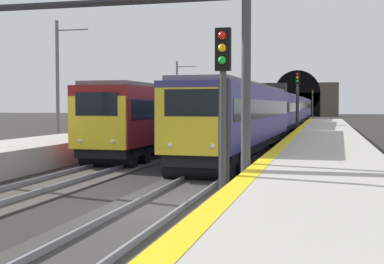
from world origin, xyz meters
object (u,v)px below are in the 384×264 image
at_px(train_main_approaching, 285,110).
at_px(overhead_signal_gantry, 103,28).
at_px(train_adjacent_platform, 229,111).
at_px(railway_signal_mid, 297,98).
at_px(catenary_mast_far, 177,95).
at_px(railway_signal_near, 223,103).
at_px(catenary_mast_near, 58,84).
at_px(railway_signal_far, 313,102).

distance_m(train_main_approaching, overhead_signal_gantry, 43.48).
height_order(train_adjacent_platform, railway_signal_mid, railway_signal_mid).
relative_size(train_adjacent_platform, catenary_mast_far, 8.29).
xyz_separation_m(train_main_approaching, railway_signal_near, (-46.04, -1.86, 0.64)).
relative_size(train_main_approaching, catenary_mast_near, 10.24).
height_order(railway_signal_near, catenary_mast_near, catenary_mast_near).
bearing_deg(overhead_signal_gantry, catenary_mast_far, 12.58).
height_order(train_main_approaching, catenary_mast_near, catenary_mast_near).
relative_size(train_main_approaching, train_adjacent_platform, 1.29).
height_order(train_main_approaching, catenary_mast_far, catenary_mast_far).
relative_size(railway_signal_near, railway_signal_far, 0.81).
xyz_separation_m(train_adjacent_platform, catenary_mast_far, (4.53, 6.71, 1.74)).
relative_size(railway_signal_mid, overhead_signal_gantry, 0.62).
xyz_separation_m(train_main_approaching, overhead_signal_gantry, (-43.31, 2.51, 3.00)).
bearing_deg(overhead_signal_gantry, railway_signal_near, -121.99).
height_order(railway_signal_mid, catenary_mast_near, catenary_mast_near).
bearing_deg(railway_signal_mid, railway_signal_far, -180.00).
distance_m(train_main_approaching, railway_signal_far, 45.77).
bearing_deg(catenary_mast_far, catenary_mast_near, 179.99).
xyz_separation_m(railway_signal_near, catenary_mast_near, (16.90, 13.60, 1.24)).
xyz_separation_m(train_adjacent_platform, catenary_mast_near, (-22.63, 6.72, 1.89)).
xyz_separation_m(train_adjacent_platform, railway_signal_far, (52.23, -6.88, 1.25)).
distance_m(railway_signal_far, catenary_mast_far, 49.61).
xyz_separation_m(overhead_signal_gantry, catenary_mast_far, (41.32, 9.22, -1.28)).
bearing_deg(train_adjacent_platform, railway_signal_far, 173.09).
bearing_deg(train_adjacent_platform, catenary_mast_near, -15.95).
distance_m(train_adjacent_platform, railway_signal_mid, 8.00).
xyz_separation_m(train_main_approaching, catenary_mast_far, (-1.99, 11.73, 1.72)).
bearing_deg(train_adjacent_platform, railway_signal_mid, 61.03).
height_order(overhead_signal_gantry, catenary_mast_near, catenary_mast_near).
height_order(train_adjacent_platform, catenary_mast_near, catenary_mast_near).
xyz_separation_m(railway_signal_mid, catenary_mast_far, (8.43, 13.59, 0.50)).
bearing_deg(railway_signal_far, railway_signal_mid, 0.00).
bearing_deg(railway_signal_far, overhead_signal_gantry, -2.81).
height_order(railway_signal_mid, overhead_signal_gantry, overhead_signal_gantry).
distance_m(train_main_approaching, train_adjacent_platform, 8.22).
bearing_deg(train_main_approaching, railway_signal_near, 3.83).
bearing_deg(train_main_approaching, overhead_signal_gantry, -1.79).
relative_size(train_adjacent_platform, railway_signal_far, 10.99).
xyz_separation_m(railway_signal_mid, railway_signal_far, (56.14, -0.00, 0.02)).
relative_size(train_adjacent_platform, railway_signal_mid, 11.06).
bearing_deg(railway_signal_far, train_adjacent_platform, -7.50).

